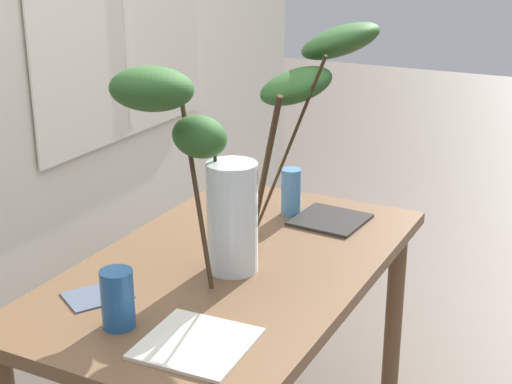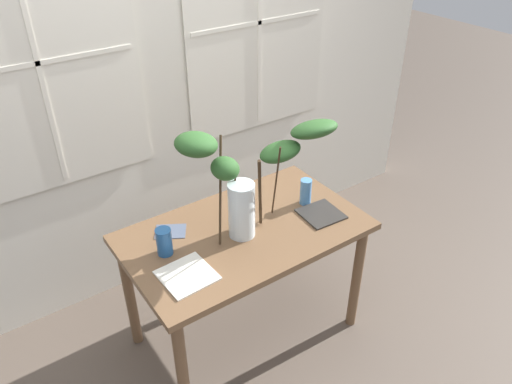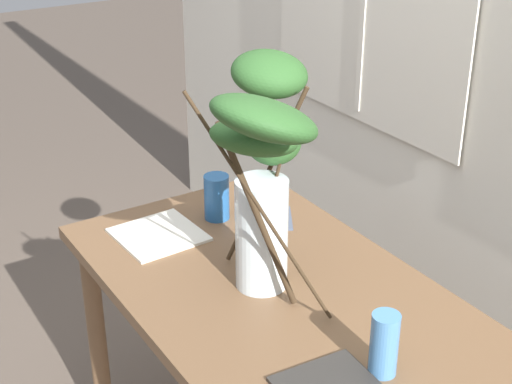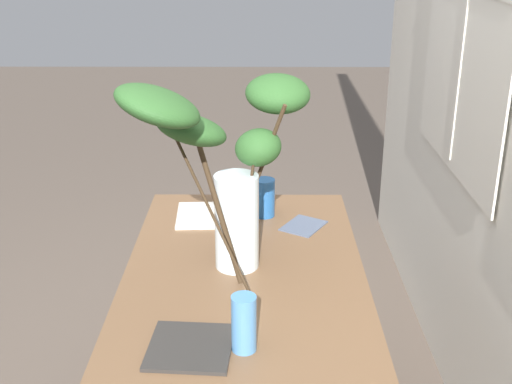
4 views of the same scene
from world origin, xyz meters
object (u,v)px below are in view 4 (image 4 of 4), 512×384
(vase_with_branches, at_px, (231,156))
(drinking_glass_blue_right, at_px, (244,323))
(dining_table, at_px, (245,299))
(plate_square_right, at_px, (190,347))
(plate_square_left, at_px, (209,215))
(drinking_glass_blue_left, at_px, (264,198))

(vase_with_branches, distance_m, drinking_glass_blue_right, 0.50)
(dining_table, bearing_deg, vase_with_branches, -90.21)
(drinking_glass_blue_right, bearing_deg, plate_square_right, -90.26)
(drinking_glass_blue_right, height_order, plate_square_left, drinking_glass_blue_right)
(vase_with_branches, relative_size, drinking_glass_blue_right, 4.91)
(drinking_glass_blue_right, bearing_deg, drinking_glass_blue_left, 176.18)
(drinking_glass_blue_left, xyz_separation_m, drinking_glass_blue_right, (0.81, -0.05, 0.00))
(plate_square_left, bearing_deg, plate_square_right, 0.86)
(drinking_glass_blue_left, height_order, plate_square_right, drinking_glass_blue_left)
(vase_with_branches, relative_size, plate_square_left, 3.17)
(vase_with_branches, bearing_deg, dining_table, 89.79)
(dining_table, xyz_separation_m, drinking_glass_blue_right, (0.40, 0.01, 0.17))
(plate_square_right, bearing_deg, dining_table, 162.76)
(plate_square_left, xyz_separation_m, plate_square_right, (0.80, 0.01, 0.00))
(drinking_glass_blue_left, xyz_separation_m, plate_square_left, (0.01, -0.20, -0.06))
(vase_with_branches, bearing_deg, plate_square_right, -12.32)
(vase_with_branches, bearing_deg, plate_square_left, -166.05)
(plate_square_right, bearing_deg, plate_square_left, -179.14)
(drinking_glass_blue_left, relative_size, plate_square_right, 0.68)
(vase_with_branches, height_order, plate_square_left, vase_with_branches)
(dining_table, bearing_deg, plate_square_left, -161.21)
(vase_with_branches, relative_size, plate_square_right, 3.56)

